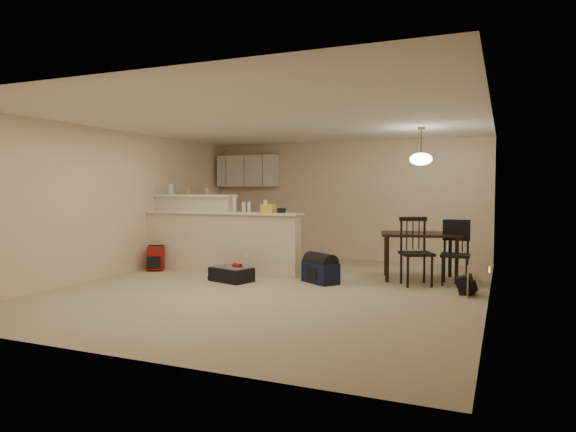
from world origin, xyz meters
The scene contains 23 objects.
room centered at (0.00, 0.00, 1.25)m, with size 7.00×7.02×2.50m.
breakfast_bar centered at (-1.76, 0.98, 0.61)m, with size 3.08×0.58×1.39m.
upper_cabinets centered at (-2.20, 3.32, 1.90)m, with size 1.40×0.34×0.70m, color white.
kitchen_counter centered at (-2.00, 3.19, 0.45)m, with size 1.80×0.60×0.90m, color white.
thermostat centered at (2.98, 1.55, 1.50)m, with size 0.02×0.12×0.12m, color beige.
jar centered at (-2.71, 1.12, 1.49)m, with size 0.10×0.10×0.20m, color silver.
cereal_box centered at (-2.30, 1.12, 1.47)m, with size 0.10×0.07×0.16m, color #9E8252.
small_box centered at (-1.90, 1.12, 1.45)m, with size 0.08×0.06×0.12m, color #9E8252.
bottle_a centered at (-1.21, 0.90, 1.22)m, with size 0.07×0.07×0.26m, color silver.
bottle_b centered at (-0.92, 0.90, 1.18)m, with size 0.06×0.06×0.18m, color silver.
bag_lump centered at (-0.55, 0.90, 1.16)m, with size 0.22×0.18×0.14m, color #9E8252.
pouch centered at (-0.31, 0.90, 1.13)m, with size 0.12×0.10×0.08m, color #9E8252.
extra_item_x centered at (-1.02, 0.90, 1.18)m, with size 0.07×0.07×0.17m, color silver.
extra_item_y centered at (-0.61, 0.90, 1.20)m, with size 0.07×0.07×0.22m, color silver.
dining_table centered at (1.90, 1.53, 0.68)m, with size 1.40×1.10×0.77m.
pendant_lamp centered at (1.90, 1.53, 1.99)m, with size 0.36×0.36×0.62m.
dining_chair_near centered at (1.93, 0.99, 0.53)m, with size 0.46×0.44×1.05m, color black, non-canonical shape.
dining_chair_far centered at (2.48, 1.27, 0.49)m, with size 0.43×0.41×0.99m, color black, non-canonical shape.
suitcase centered at (-0.88, 0.19, 0.11)m, with size 0.66×0.43×0.22m, color black.
red_backpack centered at (-2.70, 0.61, 0.22)m, with size 0.29×0.18×0.44m, color maroon.
navy_duffel centered at (0.50, 0.61, 0.16)m, with size 0.60×0.33×0.33m, color #101734.
black_daypack centered at (2.69, 0.61, 0.13)m, with size 0.29×0.21×0.26m, color black.
cardboard_sheet centered at (2.72, 0.47, 0.18)m, with size 0.47×0.02×0.36m, color #9E8252.
Camera 1 is at (3.17, -7.04, 1.49)m, focal length 32.00 mm.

